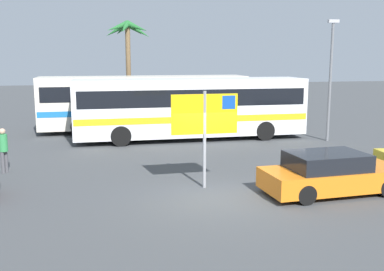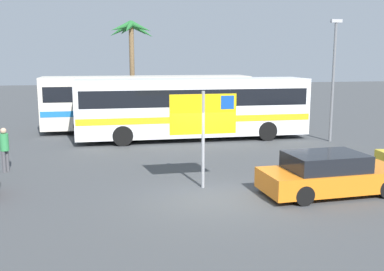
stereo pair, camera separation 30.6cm
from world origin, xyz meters
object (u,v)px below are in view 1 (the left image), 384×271
(bus_front_coach, at_px, (191,106))
(bus_rear_coach, at_px, (144,100))
(pedestrian_near_sign, at_px, (3,147))
(car_orange, at_px, (331,174))
(ferry_sign, at_px, (206,118))

(bus_front_coach, relative_size, bus_rear_coach, 1.00)
(pedestrian_near_sign, bearing_deg, bus_front_coach, 62.11)
(car_orange, xyz_separation_m, pedestrian_near_sign, (-10.62, 4.91, 0.35))
(bus_front_coach, distance_m, car_orange, 10.57)
(bus_front_coach, relative_size, ferry_sign, 3.73)
(ferry_sign, relative_size, pedestrian_near_sign, 1.91)
(pedestrian_near_sign, bearing_deg, car_orange, 4.43)
(pedestrian_near_sign, bearing_deg, ferry_sign, 2.72)
(bus_front_coach, bearing_deg, ferry_sign, -98.75)
(car_orange, distance_m, pedestrian_near_sign, 11.70)
(ferry_sign, xyz_separation_m, pedestrian_near_sign, (-6.89, 3.44, -1.34))
(bus_front_coach, xyz_separation_m, ferry_sign, (-1.35, -8.77, 0.54))
(bus_rear_coach, relative_size, car_orange, 2.59)
(bus_rear_coach, bearing_deg, ferry_sign, -86.74)
(bus_front_coach, bearing_deg, car_orange, -76.94)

